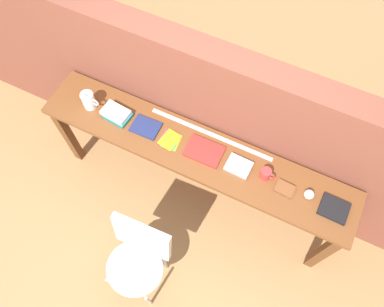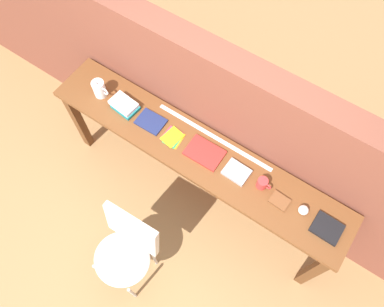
% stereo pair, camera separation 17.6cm
% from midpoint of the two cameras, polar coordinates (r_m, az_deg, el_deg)
% --- Properties ---
extents(ground_plane, '(40.00, 40.00, 0.00)m').
position_cam_midpoint_polar(ground_plane, '(3.52, -3.26, -9.95)').
color(ground_plane, '#9E7547').
extents(brick_wall_back, '(6.00, 0.20, 1.59)m').
position_cam_midpoint_polar(brick_wall_back, '(3.02, 1.58, 4.99)').
color(brick_wall_back, brown).
rests_on(brick_wall_back, ground).
extents(sideboard, '(2.50, 0.44, 0.88)m').
position_cam_midpoint_polar(sideboard, '(2.92, -1.29, -0.72)').
color(sideboard, brown).
rests_on(sideboard, ground).
extents(chair_white_moulded, '(0.46, 0.47, 0.89)m').
position_cam_midpoint_polar(chair_white_moulded, '(2.94, -10.06, -15.48)').
color(chair_white_moulded, silver).
rests_on(chair_white_moulded, ground).
extents(pitcher_white, '(0.14, 0.10, 0.18)m').
position_cam_midpoint_polar(pitcher_white, '(3.06, -17.07, 7.67)').
color(pitcher_white, white).
rests_on(pitcher_white, sideboard).
extents(book_stack_leftmost, '(0.23, 0.16, 0.06)m').
position_cam_midpoint_polar(book_stack_leftmost, '(2.99, -13.07, 5.78)').
color(book_stack_leftmost, '#19757A').
rests_on(book_stack_leftmost, sideboard).
extents(magazine_cycling, '(0.22, 0.17, 0.02)m').
position_cam_midpoint_polar(magazine_cycling, '(2.91, -8.79, 3.90)').
color(magazine_cycling, navy).
rests_on(magazine_cycling, sideboard).
extents(pamphlet_pile_colourful, '(0.15, 0.17, 0.01)m').
position_cam_midpoint_polar(pamphlet_pile_colourful, '(2.84, -5.08, 1.94)').
color(pamphlet_pile_colourful, orange).
rests_on(pamphlet_pile_colourful, sideboard).
extents(book_open_centre, '(0.28, 0.20, 0.02)m').
position_cam_midpoint_polar(book_open_centre, '(2.78, 0.06, 0.26)').
color(book_open_centre, red).
rests_on(book_open_centre, sideboard).
extents(book_grey_hardcover, '(0.19, 0.15, 0.03)m').
position_cam_midpoint_polar(book_grey_hardcover, '(2.73, 5.30, -2.04)').
color(book_grey_hardcover, '#9E9EA3').
rests_on(book_grey_hardcover, sideboard).
extents(mug, '(0.11, 0.08, 0.09)m').
position_cam_midpoint_polar(mug, '(2.70, 9.37, -3.20)').
color(mug, red).
rests_on(mug, sideboard).
extents(leather_journal_brown, '(0.14, 0.11, 0.02)m').
position_cam_midpoint_polar(leather_journal_brown, '(2.71, 12.13, -5.39)').
color(leather_journal_brown, brown).
rests_on(leather_journal_brown, sideboard).
extents(sports_ball_small, '(0.07, 0.07, 0.07)m').
position_cam_midpoint_polar(sports_ball_small, '(2.71, 15.66, -6.15)').
color(sports_ball_small, silver).
rests_on(sports_ball_small, sideboard).
extents(book_repair_rightmost, '(0.20, 0.17, 0.03)m').
position_cam_midpoint_polar(book_repair_rightmost, '(2.75, 19.11, -8.09)').
color(book_repair_rightmost, black).
rests_on(book_repair_rightmost, sideboard).
extents(ruler_metal_back_edge, '(1.00, 0.03, 0.00)m').
position_cam_midpoint_polar(ruler_metal_back_edge, '(2.86, 1.12, 2.86)').
color(ruler_metal_back_edge, silver).
rests_on(ruler_metal_back_edge, sideboard).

